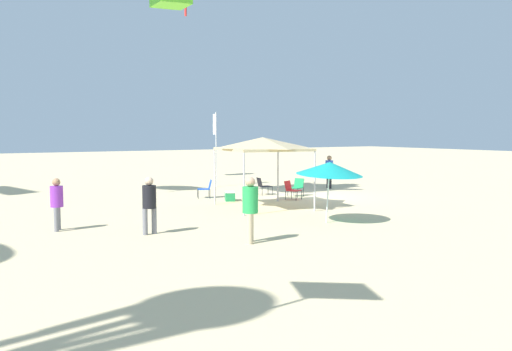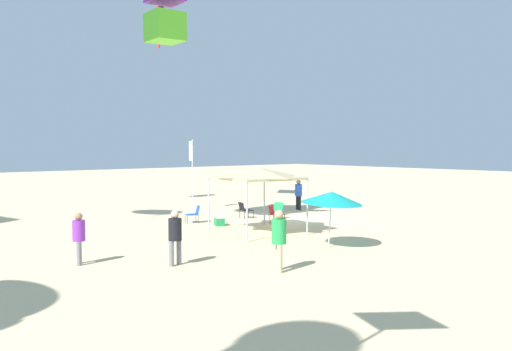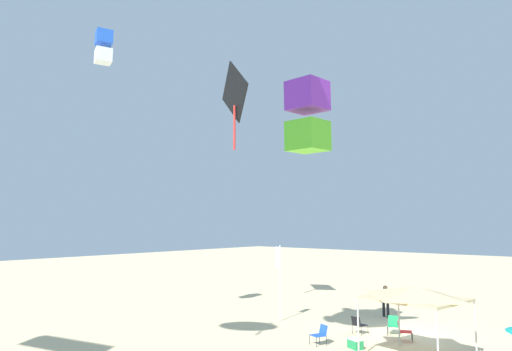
{
  "view_description": "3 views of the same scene",
  "coord_description": "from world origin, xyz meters",
  "px_view_note": "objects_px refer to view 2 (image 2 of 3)",
  "views": [
    {
      "loc": [
        -20.27,
        15.3,
        3.02
      ],
      "look_at": [
        -2.04,
        4.12,
        1.29
      ],
      "focal_mm": 39.06,
      "sensor_mm": 36.0,
      "label": 1
    },
    {
      "loc": [
        -18.35,
        17.7,
        3.58
      ],
      "look_at": [
        -3.05,
        4.72,
        2.48
      ],
      "focal_mm": 36.31,
      "sensor_mm": 36.0,
      "label": 2
    },
    {
      "loc": [
        -9.03,
        21.44,
        5.17
      ],
      "look_at": [
        -0.46,
        11.44,
        6.56
      ],
      "focal_mm": 32.17,
      "sensor_mm": 36.0,
      "label": 3
    }
  ],
  "objects_px": {
    "banner_flag": "(192,168)",
    "kite_box_purple": "(165,7)",
    "folding_chair_facing_ocean": "(194,213)",
    "folding_chair_near_cooler": "(277,210)",
    "person_by_tent": "(175,233)",
    "person_beachcomber": "(79,234)",
    "person_far_stroller": "(299,192)",
    "canopy_tent": "(257,173)",
    "cooler_box": "(219,221)",
    "beach_umbrella": "(332,197)",
    "folding_chair_left_of_tent": "(275,213)",
    "folding_chair_right_of_tent": "(244,209)",
    "person_kite_handler": "(279,235)"
  },
  "relations": [
    {
      "from": "folding_chair_near_cooler",
      "to": "kite_box_purple",
      "type": "bearing_deg",
      "value": -119.97
    },
    {
      "from": "beach_umbrella",
      "to": "person_kite_handler",
      "type": "height_order",
      "value": "beach_umbrella"
    },
    {
      "from": "folding_chair_facing_ocean",
      "to": "folding_chair_near_cooler",
      "type": "xyz_separation_m",
      "value": [
        -1.59,
        -3.87,
        0.0
      ]
    },
    {
      "from": "canopy_tent",
      "to": "folding_chair_near_cooler",
      "type": "relative_size",
      "value": 4.57
    },
    {
      "from": "canopy_tent",
      "to": "cooler_box",
      "type": "distance_m",
      "value": 3.45
    },
    {
      "from": "person_far_stroller",
      "to": "person_beachcomber",
      "type": "distance_m",
      "value": 15.88
    },
    {
      "from": "folding_chair_right_of_tent",
      "to": "canopy_tent",
      "type": "bearing_deg",
      "value": 157.3
    },
    {
      "from": "beach_umbrella",
      "to": "folding_chair_right_of_tent",
      "type": "distance_m",
      "value": 8.41
    },
    {
      "from": "cooler_box",
      "to": "person_beachcomber",
      "type": "distance_m",
      "value": 8.74
    },
    {
      "from": "cooler_box",
      "to": "person_kite_handler",
      "type": "bearing_deg",
      "value": 154.64
    },
    {
      "from": "person_by_tent",
      "to": "cooler_box",
      "type": "bearing_deg",
      "value": -144.86
    },
    {
      "from": "beach_umbrella",
      "to": "person_far_stroller",
      "type": "relative_size",
      "value": 1.28
    },
    {
      "from": "banner_flag",
      "to": "kite_box_purple",
      "type": "xyz_separation_m",
      "value": [
        -5.1,
        4.66,
        7.13
      ]
    },
    {
      "from": "canopy_tent",
      "to": "person_kite_handler",
      "type": "xyz_separation_m",
      "value": [
        -5.61,
        3.92,
        -1.45
      ]
    },
    {
      "from": "folding_chair_left_of_tent",
      "to": "person_kite_handler",
      "type": "bearing_deg",
      "value": -157.59
    },
    {
      "from": "folding_chair_near_cooler",
      "to": "person_beachcomber",
      "type": "bearing_deg",
      "value": -95.33
    },
    {
      "from": "folding_chair_near_cooler",
      "to": "person_beachcomber",
      "type": "xyz_separation_m",
      "value": [
        -3.47,
        11.39,
        0.46
      ]
    },
    {
      "from": "folding_chair_near_cooler",
      "to": "folding_chair_right_of_tent",
      "type": "xyz_separation_m",
      "value": [
        1.26,
        1.07,
        0.0
      ]
    },
    {
      "from": "cooler_box",
      "to": "person_far_stroller",
      "type": "xyz_separation_m",
      "value": [
        1.87,
        -6.97,
        0.81
      ]
    },
    {
      "from": "beach_umbrella",
      "to": "folding_chair_near_cooler",
      "type": "xyz_separation_m",
      "value": [
        6.67,
        -3.51,
        -1.32
      ]
    },
    {
      "from": "folding_chair_left_of_tent",
      "to": "person_beachcomber",
      "type": "bearing_deg",
      "value": 168.17
    },
    {
      "from": "canopy_tent",
      "to": "person_beachcomber",
      "type": "relative_size",
      "value": 2.34
    },
    {
      "from": "person_beachcomber",
      "to": "folding_chair_near_cooler",
      "type": "bearing_deg",
      "value": 130.35
    },
    {
      "from": "folding_chair_near_cooler",
      "to": "person_far_stroller",
      "type": "relative_size",
      "value": 0.47
    },
    {
      "from": "beach_umbrella",
      "to": "person_far_stroller",
      "type": "bearing_deg",
      "value": -38.97
    },
    {
      "from": "folding_chair_left_of_tent",
      "to": "banner_flag",
      "type": "relative_size",
      "value": 0.2
    },
    {
      "from": "folding_chair_facing_ocean",
      "to": "person_far_stroller",
      "type": "height_order",
      "value": "person_far_stroller"
    },
    {
      "from": "canopy_tent",
      "to": "folding_chair_facing_ocean",
      "type": "xyz_separation_m",
      "value": [
        4.04,
        0.45,
        -2.02
      ]
    },
    {
      "from": "person_beachcomber",
      "to": "folding_chair_left_of_tent",
      "type": "bearing_deg",
      "value": 127.46
    },
    {
      "from": "person_by_tent",
      "to": "banner_flag",
      "type": "bearing_deg",
      "value": -134.44
    },
    {
      "from": "folding_chair_near_cooler",
      "to": "banner_flag",
      "type": "distance_m",
      "value": 6.31
    },
    {
      "from": "beach_umbrella",
      "to": "cooler_box",
      "type": "xyz_separation_m",
      "value": [
        6.81,
        -0.05,
        -1.6
      ]
    },
    {
      "from": "cooler_box",
      "to": "canopy_tent",
      "type": "bearing_deg",
      "value": -179.13
    },
    {
      "from": "canopy_tent",
      "to": "banner_flag",
      "type": "xyz_separation_m",
      "value": [
        8.34,
        -2.26,
        -0.08
      ]
    },
    {
      "from": "folding_chair_left_of_tent",
      "to": "folding_chair_near_cooler",
      "type": "bearing_deg",
      "value": 16.9
    },
    {
      "from": "canopy_tent",
      "to": "cooler_box",
      "type": "bearing_deg",
      "value": 0.87
    },
    {
      "from": "canopy_tent",
      "to": "beach_umbrella",
      "type": "relative_size",
      "value": 1.7
    },
    {
      "from": "person_far_stroller",
      "to": "person_kite_handler",
      "type": "xyz_separation_m",
      "value": [
        -10.07,
        10.86,
        0.04
      ]
    },
    {
      "from": "beach_umbrella",
      "to": "folding_chair_near_cooler",
      "type": "relative_size",
      "value": 2.69
    },
    {
      "from": "banner_flag",
      "to": "kite_box_purple",
      "type": "height_order",
      "value": "kite_box_purple"
    },
    {
      "from": "person_by_tent",
      "to": "person_far_stroller",
      "type": "bearing_deg",
      "value": -158.67
    },
    {
      "from": "folding_chair_facing_ocean",
      "to": "folding_chair_near_cooler",
      "type": "distance_m",
      "value": 4.18
    },
    {
      "from": "person_beachcomber",
      "to": "person_by_tent",
      "type": "xyz_separation_m",
      "value": [
        -1.99,
        -2.18,
        0.05
      ]
    },
    {
      "from": "folding_chair_near_cooler",
      "to": "cooler_box",
      "type": "height_order",
      "value": "folding_chair_near_cooler"
    },
    {
      "from": "beach_umbrella",
      "to": "kite_box_purple",
      "type": "relative_size",
      "value": 0.75
    },
    {
      "from": "folding_chair_facing_ocean",
      "to": "beach_umbrella",
      "type": "bearing_deg",
      "value": 24.41
    },
    {
      "from": "folding_chair_near_cooler",
      "to": "person_kite_handler",
      "type": "distance_m",
      "value": 10.92
    },
    {
      "from": "canopy_tent",
      "to": "beach_umbrella",
      "type": "height_order",
      "value": "canopy_tent"
    },
    {
      "from": "folding_chair_right_of_tent",
      "to": "kite_box_purple",
      "type": "bearing_deg",
      "value": 105.41
    },
    {
      "from": "folding_chair_near_cooler",
      "to": "kite_box_purple",
      "type": "height_order",
      "value": "kite_box_purple"
    }
  ]
}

